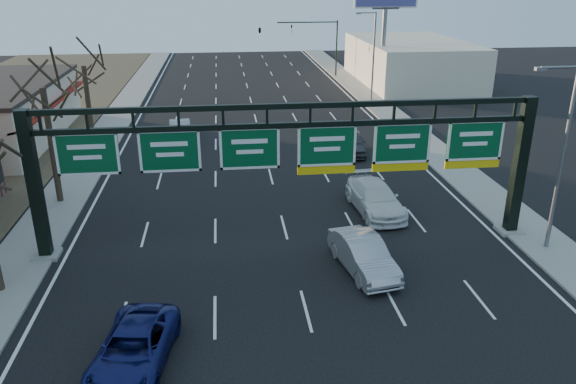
{
  "coord_description": "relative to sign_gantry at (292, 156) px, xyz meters",
  "views": [
    {
      "loc": [
        -3.0,
        -17.13,
        12.82
      ],
      "look_at": [
        -0.14,
        7.02,
        3.2
      ],
      "focal_mm": 35.0,
      "sensor_mm": 36.0,
      "label": 1
    }
  ],
  "objects": [
    {
      "name": "ground",
      "position": [
        -0.16,
        -8.0,
        -4.63
      ],
      "size": [
        160.0,
        160.0,
        0.0
      ],
      "primitive_type": "plane",
      "color": "black",
      "rests_on": "ground"
    },
    {
      "name": "sidewalk_left",
      "position": [
        -12.96,
        12.0,
        -4.57
      ],
      "size": [
        3.0,
        120.0,
        0.12
      ],
      "primitive_type": "cube",
      "color": "gray",
      "rests_on": "ground"
    },
    {
      "name": "sidewalk_right",
      "position": [
        12.64,
        12.0,
        -4.57
      ],
      "size": [
        3.0,
        120.0,
        0.12
      ],
      "primitive_type": "cube",
      "color": "gray",
      "rests_on": "ground"
    },
    {
      "name": "lane_markings",
      "position": [
        -0.16,
        12.0,
        -4.62
      ],
      "size": [
        21.6,
        120.0,
        0.01
      ],
      "primitive_type": "cube",
      "color": "white",
      "rests_on": "ground"
    },
    {
      "name": "sign_gantry",
      "position": [
        0.0,
        0.0,
        0.0
      ],
      "size": [
        24.6,
        1.2,
        7.2
      ],
      "color": "black",
      "rests_on": "ground"
    },
    {
      "name": "building_right_distant",
      "position": [
        19.84,
        42.0,
        -2.13
      ],
      "size": [
        12.0,
        20.0,
        5.0
      ],
      "primitive_type": "cube",
      "color": "beige",
      "rests_on": "ground"
    },
    {
      "name": "tree_mid",
      "position": [
        -12.96,
        7.0,
        3.23
      ],
      "size": [
        3.6,
        3.6,
        9.24
      ],
      "color": "#2C2418",
      "rests_on": "sidewalk_left"
    },
    {
      "name": "tree_far",
      "position": [
        -12.96,
        17.0,
        2.86
      ],
      "size": [
        3.6,
        3.6,
        8.86
      ],
      "color": "#2C2418",
      "rests_on": "sidewalk_left"
    },
    {
      "name": "streetlight_near",
      "position": [
        12.31,
        -2.0,
        0.45
      ],
      "size": [
        2.15,
        0.22,
        9.0
      ],
      "color": "slate",
      "rests_on": "sidewalk_right"
    },
    {
      "name": "streetlight_far",
      "position": [
        12.31,
        32.0,
        0.45
      ],
      "size": [
        2.15,
        0.22,
        9.0
      ],
      "color": "slate",
      "rests_on": "sidewalk_right"
    },
    {
      "name": "billboard_right",
      "position": [
        14.84,
        36.98,
        4.43
      ],
      "size": [
        7.0,
        0.5,
        12.0
      ],
      "color": "slate",
      "rests_on": "ground"
    },
    {
      "name": "traffic_signal_mast",
      "position": [
        5.53,
        47.0,
        0.87
      ],
      "size": [
        10.16,
        0.54,
        7.0
      ],
      "color": "black",
      "rests_on": "ground"
    },
    {
      "name": "car_blue_suv",
      "position": [
        -6.57,
        -8.68,
        -3.92
      ],
      "size": [
        3.11,
        5.39,
        1.41
      ],
      "primitive_type": "imported",
      "rotation": [
        0.0,
        0.0,
        -0.16
      ],
      "color": "navy",
      "rests_on": "ground"
    },
    {
      "name": "car_silver_sedan",
      "position": [
        2.9,
        -3.06,
        -3.83
      ],
      "size": [
        2.52,
        5.09,
        1.6
      ],
      "primitive_type": "imported",
      "rotation": [
        0.0,
        0.0,
        0.18
      ],
      "color": "#A3A3A7",
      "rests_on": "ground"
    },
    {
      "name": "car_white_wagon",
      "position": [
        5.21,
        3.53,
        -3.81
      ],
      "size": [
        2.72,
        5.8,
        1.64
      ],
      "primitive_type": "imported",
      "rotation": [
        0.0,
        0.0,
        0.08
      ],
      "color": "white",
      "rests_on": "ground"
    },
    {
      "name": "car_grey_far",
      "position": [
        6.38,
        14.5,
        -3.82
      ],
      "size": [
        2.56,
        4.95,
        1.61
      ],
      "primitive_type": "imported",
      "rotation": [
        0.0,
        0.0,
        -0.14
      ],
      "color": "#3B3D40",
      "rests_on": "ground"
    },
    {
      "name": "car_silver_distant",
      "position": [
        -6.65,
        19.54,
        -3.86
      ],
      "size": [
        2.05,
        4.78,
        1.53
      ],
      "primitive_type": "imported",
      "rotation": [
        0.0,
        0.0,
        0.09
      ],
      "color": "#9D9DA2",
      "rests_on": "ground"
    }
  ]
}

